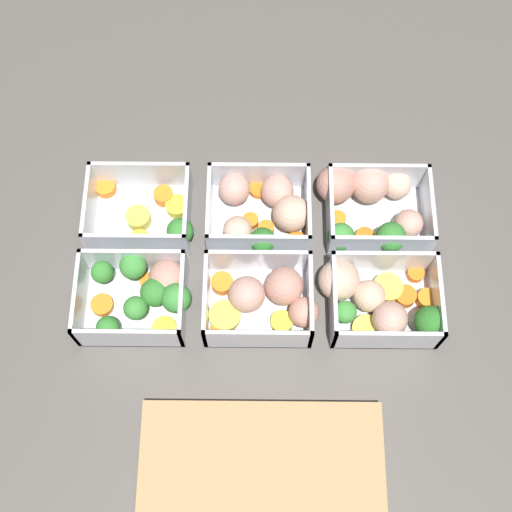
% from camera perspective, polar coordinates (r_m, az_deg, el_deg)
% --- Properties ---
extents(ground_plane, '(4.00, 4.00, 0.00)m').
position_cam_1_polar(ground_plane, '(0.92, -0.00, -0.48)').
color(ground_plane, '#56514C').
extents(container_near_left, '(0.16, 0.13, 0.06)m').
position_cam_1_polar(container_near_left, '(0.94, 8.91, 4.07)').
color(container_near_left, silver).
rests_on(container_near_left, ground_plane).
extents(container_near_center, '(0.14, 0.12, 0.06)m').
position_cam_1_polar(container_near_center, '(0.92, 0.41, 3.64)').
color(container_near_center, silver).
rests_on(container_near_center, ground_plane).
extents(container_near_right, '(0.14, 0.12, 0.06)m').
position_cam_1_polar(container_near_right, '(0.94, -8.91, 3.29)').
color(container_near_right, silver).
rests_on(container_near_right, ground_plane).
extents(container_far_left, '(0.16, 0.11, 0.06)m').
position_cam_1_polar(container_far_left, '(0.89, 9.46, -3.54)').
color(container_far_left, silver).
rests_on(container_far_left, ground_plane).
extents(container_far_center, '(0.14, 0.11, 0.06)m').
position_cam_1_polar(container_far_center, '(0.88, 0.51, -3.43)').
color(container_far_center, silver).
rests_on(container_far_center, ground_plane).
extents(container_far_right, '(0.14, 0.11, 0.06)m').
position_cam_1_polar(container_far_right, '(0.89, -9.20, -2.98)').
color(container_far_right, silver).
rests_on(container_far_right, ground_plane).
extents(cutting_board, '(0.28, 0.18, 0.02)m').
position_cam_1_polar(cutting_board, '(0.85, 0.25, -17.63)').
color(cutting_board, tan).
rests_on(cutting_board, ground_plane).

